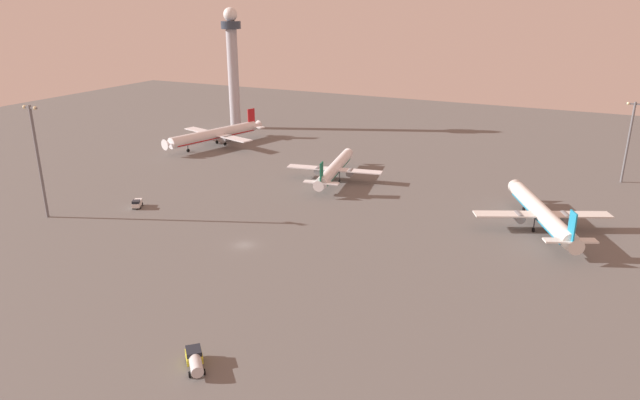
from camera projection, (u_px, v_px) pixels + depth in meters
ground_plane at (244, 245)px, 126.71m from camera, size 416.00×416.00×0.00m
control_tower at (233, 61)px, 233.95m from camera, size 8.00×8.00×48.89m
airplane_mid_apron at (542, 213)px, 134.35m from camera, size 30.55×38.66×10.54m
airplane_terminal_side at (335, 169)px, 171.33m from camera, size 29.02×37.09×9.55m
airplane_near_gate at (216, 134)px, 212.14m from camera, size 34.30×43.70×11.40m
fuel_truck at (195, 360)px, 83.93m from camera, size 5.86×6.01×2.35m
baggage_tractor at (137, 203)px, 149.33m from camera, size 3.76×4.57×2.25m
apron_light_west at (38, 155)px, 137.83m from camera, size 4.80×0.90×28.21m
apron_light_east at (629, 137)px, 165.94m from camera, size 4.80×0.90×24.03m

